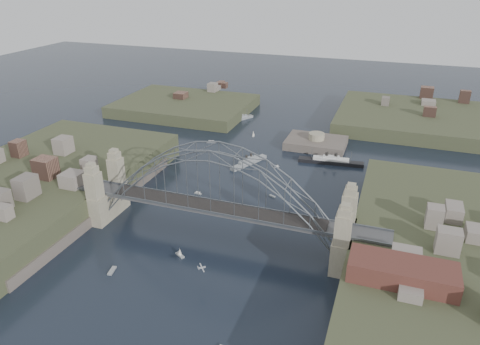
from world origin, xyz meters
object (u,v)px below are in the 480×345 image
(fort_island, at_px, (316,148))
(naval_cruiser_near, at_px, (249,162))
(bridge, at_px, (215,193))
(ocean_liner, at_px, (331,161))
(wharf_shed, at_px, (402,272))
(naval_cruiser_far, at_px, (240,119))

(fort_island, bearing_deg, naval_cruiser_near, -127.87)
(bridge, distance_m, ocean_liner, 60.46)
(naval_cruiser_near, bearing_deg, wharf_shed, -49.76)
(bridge, bearing_deg, naval_cruiser_far, 106.04)
(fort_island, height_order, wharf_shed, wharf_shed)
(ocean_liner, bearing_deg, naval_cruiser_near, -159.44)
(fort_island, xyz_separation_m, ocean_liner, (7.91, -14.08, 1.19))
(ocean_liner, bearing_deg, wharf_shed, -70.99)
(bridge, xyz_separation_m, naval_cruiser_near, (-6.72, 45.93, -11.56))
(naval_cruiser_far, bearing_deg, wharf_shed, -56.18)
(fort_island, relative_size, ocean_liner, 0.98)
(bridge, relative_size, naval_cruiser_far, 6.41)
(naval_cruiser_near, relative_size, ocean_liner, 0.70)
(fort_island, relative_size, wharf_shed, 1.10)
(fort_island, height_order, ocean_liner, fort_island)
(bridge, height_order, ocean_liner, bridge)
(wharf_shed, distance_m, naval_cruiser_far, 126.16)
(naval_cruiser_near, bearing_deg, bridge, -81.68)
(naval_cruiser_near, distance_m, ocean_liner, 28.44)
(bridge, xyz_separation_m, ocean_liner, (19.91, 55.92, -11.48))
(bridge, bearing_deg, ocean_liner, 70.40)
(ocean_liner, bearing_deg, bridge, -109.60)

